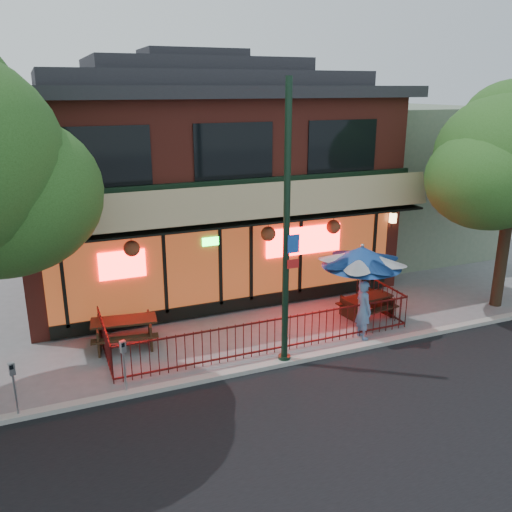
{
  "coord_description": "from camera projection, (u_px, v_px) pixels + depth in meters",
  "views": [
    {
      "loc": [
        -5.39,
        -11.64,
        6.76
      ],
      "look_at": [
        0.2,
        2.0,
        2.15
      ],
      "focal_mm": 38.0,
      "sensor_mm": 36.0,
      "label": 1
    }
  ],
  "objects": [
    {
      "name": "picnic_table_left",
      "position": [
        124.0,
        328.0,
        14.72
      ],
      "size": [
        1.91,
        1.57,
        0.75
      ],
      "color": "#362313",
      "rests_on": "ground"
    },
    {
      "name": "parking_meter_near",
      "position": [
        124.0,
        359.0,
        12.17
      ],
      "size": [
        0.15,
        0.14,
        1.36
      ],
      "color": "#9EA2A7",
      "rests_on": "ground"
    },
    {
      "name": "curb",
      "position": [
        286.0,
        362.0,
        13.79
      ],
      "size": [
        80.0,
        0.25,
        0.12
      ],
      "primitive_type": "cube",
      "color": "#999993",
      "rests_on": "ground"
    },
    {
      "name": "parking_meter_far",
      "position": [
        14.0,
        381.0,
        11.28
      ],
      "size": [
        0.14,
        0.13,
        1.32
      ],
      "color": "#95989D",
      "rests_on": "ground"
    },
    {
      "name": "patio_umbrella",
      "position": [
        362.0,
        257.0,
        15.26
      ],
      "size": [
        2.25,
        2.25,
        2.57
      ],
      "color": "gray",
      "rests_on": "ground"
    },
    {
      "name": "restaurant_building",
      "position": [
        196.0,
        164.0,
        19.3
      ],
      "size": [
        12.96,
        9.49,
        8.05
      ],
      "color": "maroon",
      "rests_on": "ground"
    },
    {
      "name": "ground",
      "position": [
        278.0,
        356.0,
        14.25
      ],
      "size": [
        80.0,
        80.0,
        0.0
      ],
      "primitive_type": "plane",
      "color": "gray",
      "rests_on": "ground"
    },
    {
      "name": "patio_fence",
      "position": [
        270.0,
        326.0,
        14.5
      ],
      "size": [
        8.44,
        2.62,
        1.0
      ],
      "color": "#450F0E",
      "rests_on": "ground"
    },
    {
      "name": "picnic_table_right",
      "position": [
        367.0,
        303.0,
        16.57
      ],
      "size": [
        1.68,
        1.37,
        0.66
      ],
      "color": "black",
      "rests_on": "ground"
    },
    {
      "name": "neighbor_building",
      "position": [
        394.0,
        178.0,
        23.41
      ],
      "size": [
        6.0,
        7.0,
        6.0
      ],
      "primitive_type": "cube",
      "color": "gray",
      "rests_on": "ground"
    },
    {
      "name": "street_light",
      "position": [
        286.0,
        245.0,
        12.95
      ],
      "size": [
        0.43,
        0.32,
        7.0
      ],
      "color": "black",
      "rests_on": "ground"
    },
    {
      "name": "pedestrian",
      "position": [
        363.0,
        310.0,
        15.04
      ],
      "size": [
        0.42,
        0.62,
        1.69
      ],
      "primitive_type": "imported",
      "rotation": [
        0.0,
        0.0,
        1.56
      ],
      "color": "#567DAC",
      "rests_on": "ground"
    }
  ]
}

